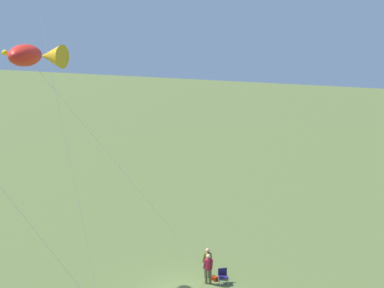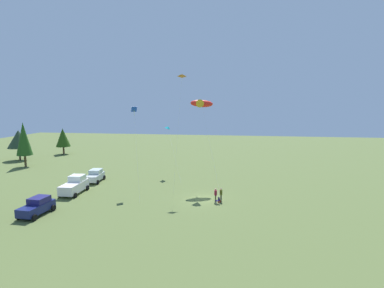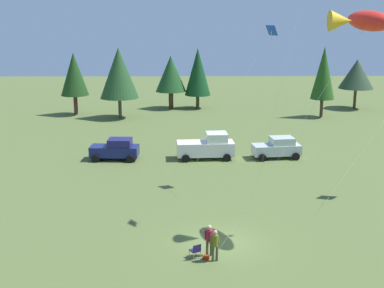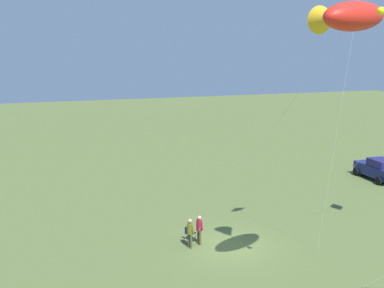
# 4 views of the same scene
# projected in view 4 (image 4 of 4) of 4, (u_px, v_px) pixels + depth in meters

# --- Properties ---
(ground_plane) EXTENTS (160.00, 160.00, 0.00)m
(ground_plane) POSITION_uv_depth(u_px,v_px,m) (229.00, 246.00, 25.79)
(ground_plane) COLOR #536332
(person_kite_flyer) EXTENTS (0.57, 0.43, 1.74)m
(person_kite_flyer) POSITION_uv_depth(u_px,v_px,m) (190.00, 231.00, 25.34)
(person_kite_flyer) COLOR #424733
(person_kite_flyer) RESTS_ON ground
(folding_chair) EXTENTS (0.66, 0.66, 0.82)m
(folding_chair) POSITION_uv_depth(u_px,v_px,m) (189.00, 232.00, 26.48)
(folding_chair) COLOR #1C1544
(folding_chair) RESTS_ON ground
(person_spectator) EXTENTS (0.56, 0.40, 1.74)m
(person_spectator) POSITION_uv_depth(u_px,v_px,m) (199.00, 228.00, 25.81)
(person_spectator) COLOR #4D4A2A
(person_spectator) RESTS_ON ground
(backpack_on_grass) EXTENTS (0.37, 0.31, 0.22)m
(backpack_on_grass) POSITION_uv_depth(u_px,v_px,m) (190.00, 242.00, 26.01)
(backpack_on_grass) COLOR #9F2309
(backpack_on_grass) RESTS_ON ground
(car_navy_hatch) EXTENTS (4.29, 2.40, 1.89)m
(car_navy_hatch) POSITION_uv_depth(u_px,v_px,m) (378.00, 169.00, 38.82)
(car_navy_hatch) COLOR navy
(car_navy_hatch) RESTS_ON ground
(kite_large_fish) EXTENTS (9.77, 5.49, 12.88)m
(kite_large_fish) POSITION_uv_depth(u_px,v_px,m) (347.00, 17.00, 16.79)
(kite_large_fish) COLOR red
(kite_large_fish) RESTS_ON ground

